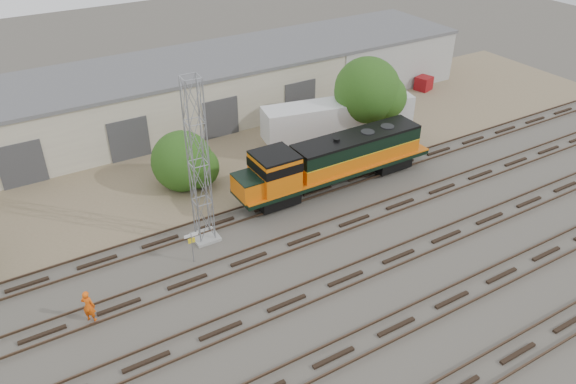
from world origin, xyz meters
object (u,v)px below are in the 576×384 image
locomotive (333,161)px  signal_tower (199,167)px  worker (88,306)px  semi_trailer (342,118)px

locomotive → signal_tower: size_ratio=1.45×
signal_tower → worker: size_ratio=5.50×
locomotive → worker: size_ratio=7.98×
semi_trailer → locomotive: bearing=-119.4°
signal_tower → worker: 9.92m
signal_tower → semi_trailer: (15.23, 6.41, -2.83)m
locomotive → semi_trailer: 7.09m
signal_tower → semi_trailer: size_ratio=0.84×
worker → locomotive: bearing=-126.0°
locomotive → worker: 19.38m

